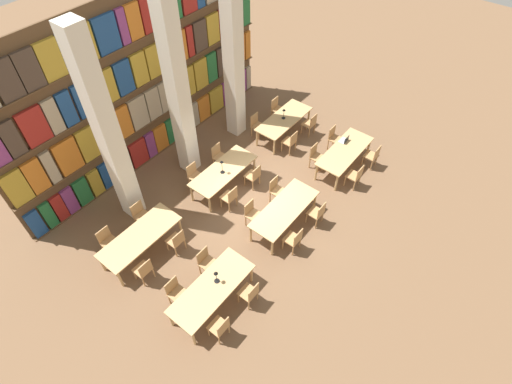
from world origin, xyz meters
The scene contains 39 objects.
ground_plane centered at (0.00, 0.00, 0.00)m, with size 40.00×40.00×0.00m, color brown.
bookshelf_bank centered at (0.02, 4.20, 2.62)m, with size 10.12×0.35×5.50m.
pillar_left centered at (-2.46, 2.75, 3.00)m, with size 0.50×0.50×6.00m.
pillar_center centered at (0.00, 2.75, 3.00)m, with size 0.50×0.50×6.00m.
pillar_right centered at (2.46, 2.75, 3.00)m, with size 0.50×0.50×6.00m.
reading_table_0 centered at (-3.22, -1.27, 0.66)m, with size 2.35×0.92×0.73m.
chair_0 centered at (-3.77, -2.02, 0.48)m, with size 0.42×0.40×0.88m.
chair_1 centered at (-3.77, -0.53, 0.48)m, with size 0.42×0.40×0.88m.
chair_2 centered at (-2.65, -2.02, 0.48)m, with size 0.42×0.40×0.88m.
chair_3 centered at (-2.65, -0.53, 0.48)m, with size 0.42×0.40×0.88m.
desk_lamp_0 centered at (-3.00, -1.25, 1.02)m, with size 0.14×0.14×0.43m.
reading_table_1 centered at (-0.03, -1.21, 0.66)m, with size 2.35×0.92×0.73m.
chair_4 centered at (-0.60, -1.95, 0.48)m, with size 0.42×0.40×0.88m.
chair_5 centered at (-0.60, -0.46, 0.48)m, with size 0.42×0.40×0.88m.
chair_6 centered at (0.60, -1.95, 0.48)m, with size 0.42×0.40×0.88m.
chair_7 centered at (0.60, -0.46, 0.48)m, with size 0.42×0.40×0.88m.
reading_table_2 centered at (3.22, -1.34, 0.66)m, with size 2.35×0.92×0.73m.
chair_8 centered at (2.65, -2.09, 0.48)m, with size 0.42×0.40×0.88m.
chair_9 centered at (2.65, -0.60, 0.48)m, with size 0.42×0.40×0.88m.
chair_10 centered at (3.85, -2.09, 0.48)m, with size 0.42×0.40×0.88m.
chair_11 centered at (3.85, -0.60, 0.48)m, with size 0.42×0.40×0.88m.
laptop centered at (3.62, -1.08, 0.77)m, with size 0.32×0.22×0.21m.
reading_table_3 centered at (-3.29, 1.33, 0.66)m, with size 2.35×0.92×0.73m.
chair_12 centered at (-3.85, 0.59, 0.48)m, with size 0.42×0.40×0.88m.
chair_13 centered at (-3.85, 2.08, 0.48)m, with size 0.42×0.40×0.88m.
chair_14 centered at (-2.66, 0.59, 0.48)m, with size 0.42×0.40×0.88m.
chair_15 centered at (-2.66, 2.08, 0.48)m, with size 0.42×0.40×0.88m.
reading_table_4 centered at (0.04, 1.22, 0.66)m, with size 2.35×0.92×0.73m.
chair_16 centered at (-0.52, 0.47, 0.48)m, with size 0.42×0.40×0.88m.
chair_17 centered at (-0.52, 1.96, 0.48)m, with size 0.42×0.40×0.88m.
chair_18 centered at (0.64, 0.47, 0.48)m, with size 0.42×0.40×0.88m.
chair_19 centered at (0.64, 1.96, 0.48)m, with size 0.42×0.40×0.88m.
desk_lamp_1 centered at (-0.05, 1.17, 1.07)m, with size 0.14×0.14×0.50m.
reading_table_5 centered at (3.36, 1.24, 0.66)m, with size 2.35×0.92×0.73m.
chair_20 centered at (2.73, 0.49, 0.48)m, with size 0.42×0.40×0.88m.
chair_21 centered at (2.73, 1.99, 0.48)m, with size 0.42×0.40×0.88m.
chair_22 centered at (3.97, 0.49, 0.48)m, with size 0.42×0.40×0.88m.
chair_23 centered at (3.97, 1.99, 0.48)m, with size 0.42×0.40×0.88m.
desk_lamp_2 centered at (3.36, 1.26, 1.00)m, with size 0.14×0.14×0.41m.
Camera 1 is at (-6.30, -5.10, 9.64)m, focal length 28.00 mm.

